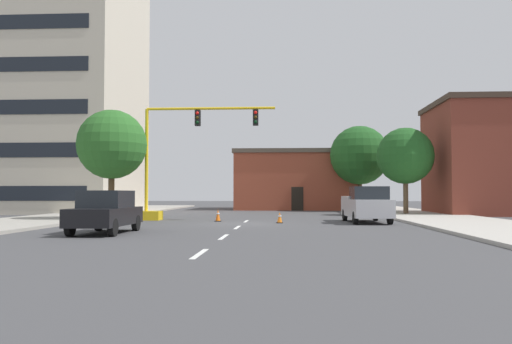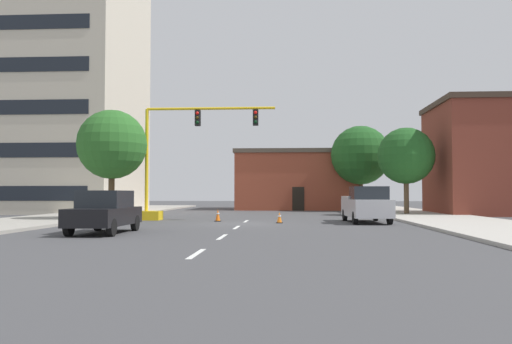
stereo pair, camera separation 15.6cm
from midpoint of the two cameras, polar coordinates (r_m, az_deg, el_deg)
ground_plane at (r=28.43m, az=-1.62°, el=-5.56°), size 160.00×160.00×0.00m
sidewalk_left at (r=39.01m, az=-18.20°, el=-4.45°), size 6.00×56.00×0.14m
sidewalk_right at (r=37.52m, az=17.86°, el=-4.55°), size 6.00×56.00×0.14m
lane_stripe_seg_0 at (r=14.58m, az=-6.37°, el=-8.68°), size 0.16×2.40×0.01m
lane_stripe_seg_1 at (r=20.00m, az=-3.71°, el=-6.94°), size 0.16×2.40×0.01m
lane_stripe_seg_2 at (r=25.45m, az=-2.20°, el=-5.94°), size 0.16×2.40×0.01m
lane_stripe_seg_3 at (r=30.92m, az=-1.22°, el=-5.29°), size 0.16×2.40×0.01m
building_tall_left at (r=50.14m, az=-20.91°, el=9.15°), size 13.84×13.26×22.84m
building_brick_center at (r=54.33m, az=4.25°, el=-0.91°), size 12.18×10.18×5.80m
traffic_signal_gantry at (r=32.66m, az=-9.94°, el=-1.20°), size 8.71×1.20×6.83m
tree_right_far at (r=49.00m, az=10.93°, el=1.77°), size 5.32×5.32×7.71m
tree_right_mid at (r=40.42m, az=15.58°, el=1.66°), size 4.13×4.13×6.42m
tree_left_near at (r=32.72m, az=-15.31°, el=2.84°), size 4.11×4.11×6.57m
pickup_truck_silver at (r=30.14m, az=11.56°, el=-3.48°), size 2.21×5.47×1.99m
sedan_black_near_left at (r=22.54m, az=-15.98°, el=-4.08°), size 1.88×4.50×1.74m
traffic_cone_roadside_a at (r=30.80m, az=-4.24°, el=-4.65°), size 0.36×0.36×0.72m
traffic_cone_roadside_b at (r=29.07m, az=2.40°, el=-4.90°), size 0.36×0.36×0.61m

